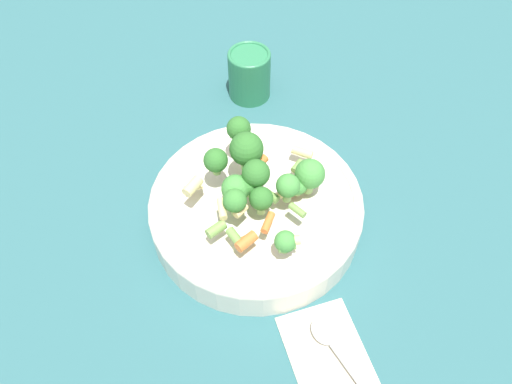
{
  "coord_description": "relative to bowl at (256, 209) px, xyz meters",
  "views": [
    {
      "loc": [
        -0.4,
        -0.06,
        0.6
      ],
      "look_at": [
        0.0,
        0.0,
        0.07
      ],
      "focal_mm": 35.0,
      "sensor_mm": 36.0,
      "label": 1
    }
  ],
  "objects": [
    {
      "name": "bowl",
      "position": [
        0.0,
        0.0,
        0.0
      ],
      "size": [
        0.3,
        0.3,
        0.05
      ],
      "color": "silver",
      "rests_on": "ground_plane"
    },
    {
      "name": "ground_plane",
      "position": [
        0.0,
        0.0,
        -0.03
      ],
      "size": [
        3.0,
        3.0,
        0.0
      ],
      "primitive_type": "plane",
      "color": "#2D6066"
    },
    {
      "name": "pasta_salad",
      "position": [
        0.0,
        -0.0,
        0.07
      ],
      "size": [
        0.2,
        0.19,
        0.08
      ],
      "color": "#8CB766",
      "rests_on": "bowl"
    },
    {
      "name": "spoon",
      "position": [
        -0.18,
        -0.12,
        -0.02
      ],
      "size": [
        0.13,
        0.11,
        0.01
      ],
      "rotation": [
        0.0,
        0.0,
        6.97
      ],
      "color": "silver",
      "rests_on": "napkin"
    },
    {
      "name": "cup",
      "position": [
        0.27,
        0.05,
        0.02
      ],
      "size": [
        0.07,
        0.07,
        0.09
      ],
      "color": "#2D7F51",
      "rests_on": "ground_plane"
    },
    {
      "name": "napkin",
      "position": [
        -0.19,
        -0.12,
        -0.03
      ],
      "size": [
        0.17,
        0.14,
        0.01
      ],
      "color": "beige",
      "rests_on": "ground_plane"
    }
  ]
}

